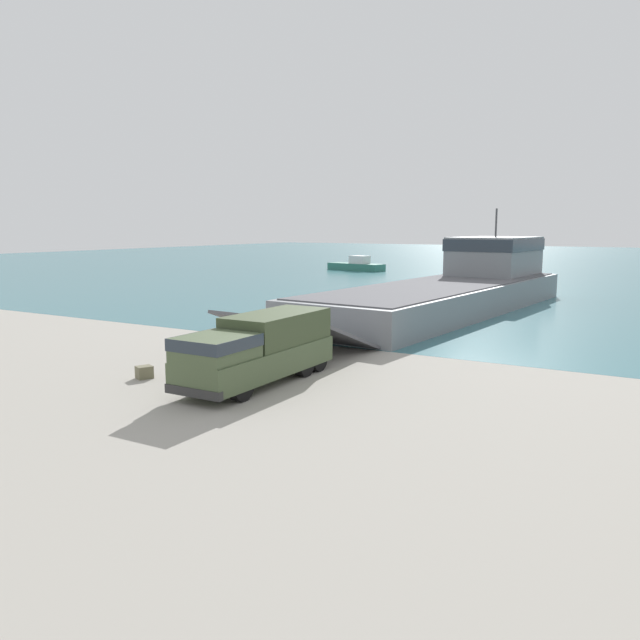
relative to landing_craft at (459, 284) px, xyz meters
The scene contains 8 objects.
ground_plane 22.38m from the landing_craft, 93.62° to the right, with size 240.00×240.00×0.00m, color #9E998E.
water_surface 71.71m from the landing_craft, 91.12° to the left, with size 240.00×180.00×0.01m, color #336B75.
landing_craft is the anchor object (origin of this frame).
military_truck 26.72m from the landing_craft, 89.12° to the right, with size 2.45×7.86×2.68m.
soldier_on_ramp 26.68m from the landing_craft, 96.08° to the right, with size 0.41×0.50×1.80m.
moored_boat_a 41.59m from the landing_craft, 127.71° to the left, with size 8.95×4.22×2.10m.
moored_boat_b 32.84m from the landing_craft, 103.92° to the left, with size 8.19×5.03×1.87m.
cargo_crate 28.79m from the landing_craft, 98.21° to the right, with size 0.52×0.62×0.52m, color #6B664C.
Camera 1 is at (16.12, -24.15, 6.18)m, focal length 35.00 mm.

